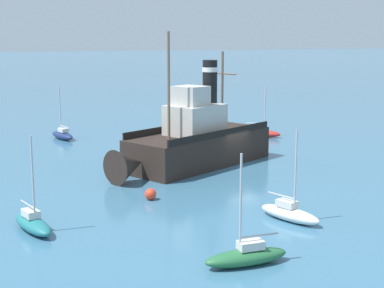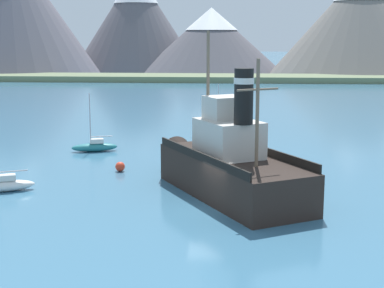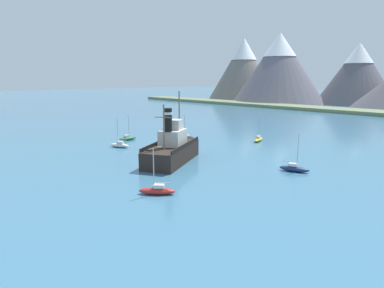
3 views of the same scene
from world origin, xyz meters
name	(u,v)px [view 2 (image 2 of 3)]	position (x,y,z in m)	size (l,w,h in m)	color
ground_plane	(211,209)	(0.00, 0.00, 0.00)	(600.00, 600.00, 0.00)	teal
mountain_ridge	(178,17)	(-12.91, 119.99, 13.87)	(187.28, 58.59, 32.09)	slate
shoreline_strip	(227,78)	(0.00, 91.72, 0.60)	(240.00, 12.00, 1.20)	#6B7A56
old_tugboat	(227,165)	(0.90, 3.31, 1.83)	(10.00, 14.21, 9.90)	#2D231E
sailboat_white	(4,185)	(-13.06, 2.90, 0.43)	(3.93, 2.47, 4.90)	white
sailboat_teal	(95,146)	(-10.33, 15.85, 0.43)	(3.96, 2.15, 4.90)	#23757A
sailboat_yellow	(219,130)	(-0.11, 25.09, 0.43)	(2.28, 3.95, 4.90)	gold
mooring_buoy	(120,167)	(-6.82, 8.79, 0.35)	(0.69, 0.69, 0.69)	red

